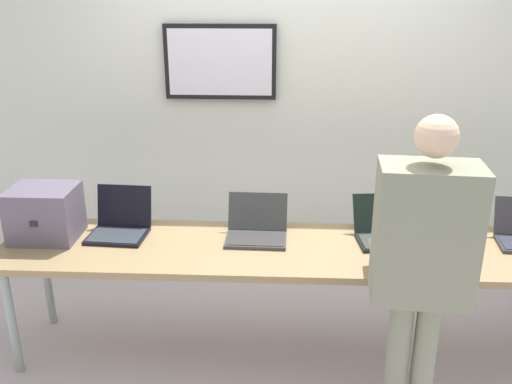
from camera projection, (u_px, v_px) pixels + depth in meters
ground at (284, 355)px, 3.46m from camera, size 8.00×8.00×0.04m
back_wall at (287, 99)px, 4.02m from camera, size 8.00×0.11×2.72m
workbench at (286, 254)px, 3.21m from camera, size 3.33×0.70×0.73m
equipment_box at (45, 213)px, 3.26m from camera, size 0.38×0.32×0.31m
laptop_station_0 at (120, 224)px, 3.34m from camera, size 0.36×0.34×0.27m
laptop_station_1 at (257, 229)px, 3.30m from camera, size 0.36×0.33×0.23m
laptop_station_2 at (387, 230)px, 3.28m from camera, size 0.39×0.39×0.23m
person at (422, 257)px, 2.49m from camera, size 0.46×0.61×1.65m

